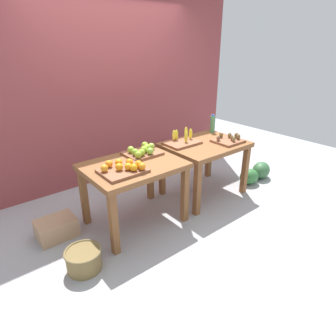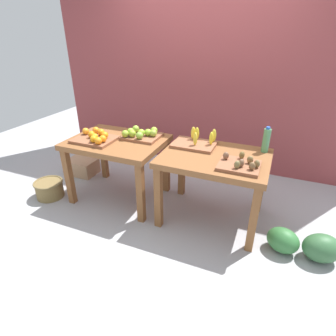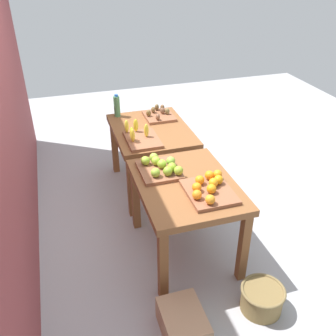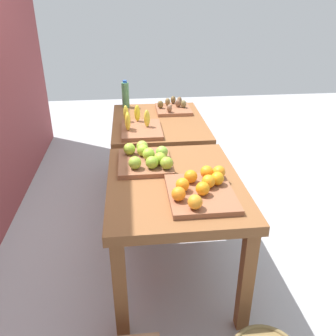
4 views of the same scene
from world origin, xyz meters
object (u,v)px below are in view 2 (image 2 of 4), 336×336
(banana_crate, at_px, (196,142))
(wicker_basket, at_px, (49,189))
(display_table_left, at_px, (118,148))
(watermelon_pile, at_px, (305,245))
(cardboard_produce_box, at_px, (82,167))
(orange_bin, at_px, (96,138))
(display_table_right, at_px, (214,165))
(kiwi_bin, at_px, (240,164))
(water_bottle, at_px, (266,140))
(apple_bin, at_px, (141,134))

(banana_crate, bearing_deg, wicker_basket, -162.50)
(display_table_left, xyz_separation_m, watermelon_pile, (2.04, -0.23, -0.51))
(cardboard_produce_box, bearing_deg, orange_bin, -33.69)
(display_table_right, relative_size, wicker_basket, 3.05)
(kiwi_bin, relative_size, water_bottle, 1.40)
(orange_bin, distance_m, wicker_basket, 0.93)
(watermelon_pile, height_order, cardboard_produce_box, watermelon_pile)
(water_bottle, bearing_deg, apple_bin, -174.39)
(orange_bin, distance_m, kiwi_bin, 1.57)
(display_table_right, bearing_deg, wicker_basket, -169.66)
(apple_bin, bearing_deg, cardboard_produce_box, 171.93)
(display_table_left, bearing_deg, water_bottle, 10.26)
(kiwi_bin, bearing_deg, cardboard_produce_box, 168.11)
(watermelon_pile, relative_size, wicker_basket, 2.01)
(orange_bin, xyz_separation_m, banana_crate, (1.06, 0.30, -0.00))
(apple_bin, bearing_deg, banana_crate, 2.18)
(apple_bin, bearing_deg, display_table_right, -9.61)
(orange_bin, height_order, watermelon_pile, orange_bin)
(banana_crate, bearing_deg, water_bottle, 8.80)
(display_table_right, xyz_separation_m, kiwi_bin, (0.27, -0.16, 0.14))
(banana_crate, bearing_deg, watermelon_pile, -19.07)
(cardboard_produce_box, bearing_deg, display_table_right, -8.78)
(display_table_right, bearing_deg, banana_crate, 145.05)
(display_table_left, xyz_separation_m, orange_bin, (-0.19, -0.12, 0.15))
(display_table_left, xyz_separation_m, display_table_right, (1.12, 0.00, 0.00))
(kiwi_bin, height_order, wicker_basket, kiwi_bin)
(watermelon_pile, xyz_separation_m, cardboard_produce_box, (-2.87, 0.53, -0.02))
(display_table_right, height_order, watermelon_pile, display_table_right)
(kiwi_bin, bearing_deg, display_table_left, 173.21)
(apple_bin, xyz_separation_m, cardboard_produce_box, (-1.05, 0.15, -0.68))
(cardboard_produce_box, bearing_deg, kiwi_bin, -11.89)
(display_table_right, xyz_separation_m, apple_bin, (-0.89, 0.15, 0.15))
(kiwi_bin, relative_size, cardboard_produce_box, 0.91)
(banana_crate, bearing_deg, display_table_left, -168.59)
(kiwi_bin, distance_m, wicker_basket, 2.29)
(display_table_left, height_order, watermelon_pile, display_table_left)
(display_table_right, xyz_separation_m, banana_crate, (-0.25, 0.18, 0.14))
(kiwi_bin, xyz_separation_m, water_bottle, (0.17, 0.45, 0.09))
(display_table_right, height_order, cardboard_produce_box, display_table_right)
(display_table_left, xyz_separation_m, water_bottle, (1.55, 0.28, 0.23))
(apple_bin, xyz_separation_m, kiwi_bin, (1.16, -0.32, -0.01))
(kiwi_bin, height_order, watermelon_pile, kiwi_bin)
(banana_crate, bearing_deg, kiwi_bin, -33.37)
(display_table_left, bearing_deg, wicker_basket, -156.31)
(orange_bin, height_order, apple_bin, apple_bin)
(apple_bin, height_order, wicker_basket, apple_bin)
(apple_bin, bearing_deg, orange_bin, -146.68)
(apple_bin, xyz_separation_m, wicker_basket, (-1.03, -0.50, -0.67))
(display_table_left, xyz_separation_m, kiwi_bin, (1.39, -0.16, 0.14))
(watermelon_pile, bearing_deg, cardboard_produce_box, 169.51)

